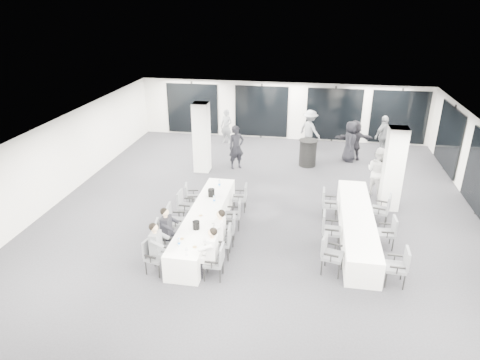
# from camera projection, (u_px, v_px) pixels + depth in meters

# --- Properties ---
(room) EXTENTS (14.04, 16.04, 2.84)m
(room) POSITION_uv_depth(u_px,v_px,m) (291.00, 162.00, 14.54)
(room) COLOR black
(room) RESTS_ON ground
(column_left) EXTENTS (0.60, 0.60, 2.80)m
(column_left) POSITION_uv_depth(u_px,v_px,m) (202.00, 138.00, 17.00)
(column_left) COLOR silver
(column_left) RESTS_ON floor
(column_right) EXTENTS (0.60, 0.60, 2.80)m
(column_right) POSITION_uv_depth(u_px,v_px,m) (393.00, 169.00, 13.92)
(column_right) COLOR silver
(column_right) RESTS_ON floor
(banquet_table_main) EXTENTS (0.90, 5.00, 0.75)m
(banquet_table_main) POSITION_uv_depth(u_px,v_px,m) (205.00, 223.00, 12.71)
(banquet_table_main) COLOR white
(banquet_table_main) RESTS_ON floor
(banquet_table_side) EXTENTS (0.90, 5.00, 0.75)m
(banquet_table_side) POSITION_uv_depth(u_px,v_px,m) (357.00, 226.00, 12.54)
(banquet_table_side) COLOR white
(banquet_table_side) RESTS_ON floor
(cocktail_table) EXTENTS (0.80, 0.80, 1.11)m
(cocktail_table) POSITION_uv_depth(u_px,v_px,m) (308.00, 153.00, 17.82)
(cocktail_table) COLOR black
(cocktail_table) RESTS_ON floor
(chair_main_left_near) EXTENTS (0.57, 0.60, 0.94)m
(chair_main_left_near) POSITION_uv_depth(u_px,v_px,m) (153.00, 254.00, 10.91)
(chair_main_left_near) COLOR #4C4F53
(chair_main_left_near) RESTS_ON floor
(chair_main_left_second) EXTENTS (0.61, 0.65, 1.03)m
(chair_main_left_second) POSITION_uv_depth(u_px,v_px,m) (163.00, 236.00, 11.61)
(chair_main_left_second) COLOR #4C4F53
(chair_main_left_second) RESTS_ON floor
(chair_main_left_mid) EXTENTS (0.57, 0.62, 1.03)m
(chair_main_left_mid) POSITION_uv_depth(u_px,v_px,m) (174.00, 219.00, 12.50)
(chair_main_left_mid) COLOR #4C4F53
(chair_main_left_mid) RESTS_ON floor
(chair_main_left_fourth) EXTENTS (0.51, 0.57, 0.98)m
(chair_main_left_fourth) POSITION_uv_depth(u_px,v_px,m) (184.00, 204.00, 13.44)
(chair_main_left_fourth) COLOR #4C4F53
(chair_main_left_fourth) RESTS_ON floor
(chair_main_left_far) EXTENTS (0.56, 0.59, 0.94)m
(chair_main_left_far) POSITION_uv_depth(u_px,v_px,m) (191.00, 196.00, 14.07)
(chair_main_left_far) COLOR #4C4F53
(chair_main_left_far) RESTS_ON floor
(chair_main_right_near) EXTENTS (0.49, 0.54, 0.94)m
(chair_main_right_near) POSITION_uv_depth(u_px,v_px,m) (217.00, 260.00, 10.65)
(chair_main_right_near) COLOR #4C4F53
(chair_main_right_near) RESTS_ON floor
(chair_main_right_second) EXTENTS (0.52, 0.57, 0.95)m
(chair_main_right_second) POSITION_uv_depth(u_px,v_px,m) (224.00, 240.00, 11.52)
(chair_main_right_second) COLOR #4C4F53
(chair_main_right_second) RESTS_ON floor
(chair_main_right_mid) EXTENTS (0.52, 0.56, 0.92)m
(chair_main_right_mid) POSITION_uv_depth(u_px,v_px,m) (229.00, 227.00, 12.16)
(chair_main_right_mid) COLOR #4C4F53
(chair_main_right_mid) RESTS_ON floor
(chair_main_right_fourth) EXTENTS (0.53, 0.57, 0.93)m
(chair_main_right_fourth) POSITION_uv_depth(u_px,v_px,m) (235.00, 213.00, 12.98)
(chair_main_right_fourth) COLOR #4C4F53
(chair_main_right_fourth) RESTS_ON floor
(chair_main_right_far) EXTENTS (0.49, 0.54, 0.92)m
(chair_main_right_far) POSITION_uv_depth(u_px,v_px,m) (242.00, 196.00, 14.09)
(chair_main_right_far) COLOR #4C4F53
(chair_main_right_far) RESTS_ON floor
(chair_side_left_near) EXTENTS (0.63, 0.66, 1.04)m
(chair_side_left_near) POSITION_uv_depth(u_px,v_px,m) (329.00, 252.00, 10.88)
(chair_side_left_near) COLOR #4C4F53
(chair_side_left_near) RESTS_ON floor
(chair_side_left_mid) EXTENTS (0.55, 0.61, 1.04)m
(chair_side_left_mid) POSITION_uv_depth(u_px,v_px,m) (328.00, 228.00, 12.02)
(chair_side_left_mid) COLOR #4C4F53
(chair_side_left_mid) RESTS_ON floor
(chair_side_left_far) EXTENTS (0.50, 0.56, 0.97)m
(chair_side_left_far) POSITION_uv_depth(u_px,v_px,m) (328.00, 202.00, 13.60)
(chair_side_left_far) COLOR #4C4F53
(chair_side_left_far) RESTS_ON floor
(chair_side_right_near) EXTENTS (0.52, 0.58, 1.00)m
(chair_side_right_near) POSITION_uv_depth(u_px,v_px,m) (400.00, 264.00, 10.41)
(chair_side_right_near) COLOR #4C4F53
(chair_side_right_near) RESTS_ON floor
(chair_side_right_mid) EXTENTS (0.49, 0.54, 0.94)m
(chair_side_right_mid) POSITION_uv_depth(u_px,v_px,m) (389.00, 231.00, 11.98)
(chair_side_right_mid) COLOR #4C4F53
(chair_side_right_mid) RESTS_ON floor
(chair_side_right_far) EXTENTS (0.64, 0.66, 1.04)m
(chair_side_right_far) POSITION_uv_depth(u_px,v_px,m) (383.00, 208.00, 13.13)
(chair_side_right_far) COLOR #4C4F53
(chair_side_right_far) RESTS_ON floor
(seated_guest_a) EXTENTS (0.50, 0.38, 1.44)m
(seated_guest_a) POSITION_uv_depth(u_px,v_px,m) (158.00, 245.00, 10.75)
(seated_guest_a) COLOR slate
(seated_guest_a) RESTS_ON floor
(seated_guest_b) EXTENTS (0.50, 0.38, 1.44)m
(seated_guest_b) POSITION_uv_depth(u_px,v_px,m) (169.00, 229.00, 11.51)
(seated_guest_b) COLOR black
(seated_guest_b) RESTS_ON floor
(seated_guest_c) EXTENTS (0.50, 0.38, 1.44)m
(seated_guest_c) POSITION_uv_depth(u_px,v_px,m) (210.00, 250.00, 10.57)
(seated_guest_c) COLOR silver
(seated_guest_c) RESTS_ON floor
(seated_guest_d) EXTENTS (0.50, 0.38, 1.44)m
(seated_guest_d) POSITION_uv_depth(u_px,v_px,m) (218.00, 230.00, 11.43)
(seated_guest_d) COLOR silver
(seated_guest_d) RESTS_ON floor
(standing_guest_a) EXTENTS (0.95, 0.91, 2.04)m
(standing_guest_a) POSITION_uv_depth(u_px,v_px,m) (236.00, 144.00, 17.39)
(standing_guest_a) COLOR black
(standing_guest_a) RESTS_ON floor
(standing_guest_c) EXTENTS (1.44, 1.40, 2.06)m
(standing_guest_c) POSITION_uv_depth(u_px,v_px,m) (310.00, 127.00, 19.65)
(standing_guest_c) COLOR slate
(standing_guest_c) RESTS_ON floor
(standing_guest_d) EXTENTS (1.36, 1.30, 2.05)m
(standing_guest_d) POSITION_uv_depth(u_px,v_px,m) (384.00, 133.00, 18.79)
(standing_guest_d) COLOR slate
(standing_guest_d) RESTS_ON floor
(standing_guest_e) EXTENTS (0.73, 1.04, 1.98)m
(standing_guest_e) POSITION_uv_depth(u_px,v_px,m) (350.00, 139.00, 18.17)
(standing_guest_e) COLOR black
(standing_guest_e) RESTS_ON floor
(standing_guest_f) EXTENTS (1.91, 0.94, 1.99)m
(standing_guest_f) POSITION_uv_depth(u_px,v_px,m) (355.00, 138.00, 18.31)
(standing_guest_f) COLOR black
(standing_guest_f) RESTS_ON floor
(standing_guest_g) EXTENTS (0.81, 0.72, 1.85)m
(standing_guest_g) POSITION_uv_depth(u_px,v_px,m) (226.00, 125.00, 20.42)
(standing_guest_g) COLOR slate
(standing_guest_g) RESTS_ON floor
(standing_guest_h) EXTENTS (1.11, 1.10, 2.01)m
(standing_guest_h) POSITION_uv_depth(u_px,v_px,m) (378.00, 168.00, 15.02)
(standing_guest_h) COLOR silver
(standing_guest_h) RESTS_ON floor
(ice_bucket_near) EXTENTS (0.20, 0.20, 0.23)m
(ice_bucket_near) POSITION_uv_depth(u_px,v_px,m) (196.00, 225.00, 11.60)
(ice_bucket_near) COLOR black
(ice_bucket_near) RESTS_ON banquet_table_main
(ice_bucket_far) EXTENTS (0.22, 0.22, 0.25)m
(ice_bucket_far) POSITION_uv_depth(u_px,v_px,m) (211.00, 193.00, 13.48)
(ice_bucket_far) COLOR black
(ice_bucket_far) RESTS_ON banquet_table_main
(water_bottle_a) EXTENTS (0.07, 0.07, 0.21)m
(water_bottle_a) POSITION_uv_depth(u_px,v_px,m) (179.00, 242.00, 10.81)
(water_bottle_a) COLOR silver
(water_bottle_a) RESTS_ON banquet_table_main
(water_bottle_b) EXTENTS (0.07, 0.07, 0.22)m
(water_bottle_b) POSITION_uv_depth(u_px,v_px,m) (214.00, 199.00, 13.07)
(water_bottle_b) COLOR silver
(water_bottle_b) RESTS_ON banquet_table_main
(water_bottle_c) EXTENTS (0.07, 0.07, 0.23)m
(water_bottle_c) POSITION_uv_depth(u_px,v_px,m) (219.00, 184.00, 14.15)
(water_bottle_c) COLOR silver
(water_bottle_c) RESTS_ON banquet_table_main
(plate_a) EXTENTS (0.20, 0.20, 0.03)m
(plate_a) POSITION_uv_depth(u_px,v_px,m) (182.00, 239.00, 11.14)
(plate_a) COLOR white
(plate_a) RESTS_ON banquet_table_main
(plate_b) EXTENTS (0.20, 0.20, 0.03)m
(plate_b) POSITION_uv_depth(u_px,v_px,m) (195.00, 247.00, 10.77)
(plate_b) COLOR white
(plate_b) RESTS_ON banquet_table_main
(plate_c) EXTENTS (0.18, 0.18, 0.03)m
(plate_c) POSITION_uv_depth(u_px,v_px,m) (201.00, 216.00, 12.31)
(plate_c) COLOR white
(plate_c) RESTS_ON banquet_table_main
(wine_glass) EXTENTS (0.08, 0.08, 0.22)m
(wine_glass) POSITION_uv_depth(u_px,v_px,m) (186.00, 250.00, 10.39)
(wine_glass) COLOR silver
(wine_glass) RESTS_ON banquet_table_main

